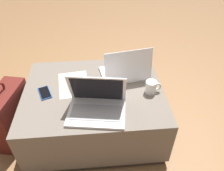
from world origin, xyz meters
The scene contains 8 objects.
ground_plane centered at (0.00, 0.00, 0.00)m, with size 14.00×14.00×0.00m, color olive.
ottoman centered at (0.00, 0.00, 0.20)m, with size 0.98×0.78×0.40m.
laptop_near centered at (0.02, -0.21, 0.46)m, with size 0.39×0.30×0.25m.
laptop_far centered at (0.25, 0.14, 0.46)m, with size 0.38×0.30×0.25m.
cell_phone centered at (-0.33, -0.01, 0.41)m, with size 0.11×0.15×0.01m.
backpack centered at (-0.62, -0.03, 0.21)m, with size 0.27×0.39×0.52m.
paper_sheet centered at (-0.14, 0.08, 0.40)m, with size 0.25×0.32×0.00m.
coffee_mug centered at (0.40, -0.06, 0.45)m, with size 0.11×0.08×0.09m.
Camera 1 is at (0.03, -1.18, 1.40)m, focal length 35.00 mm.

